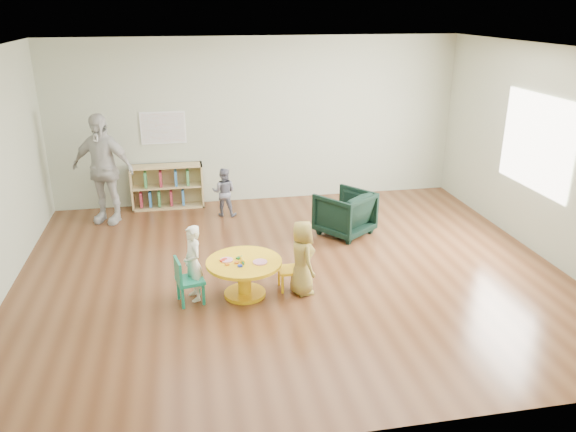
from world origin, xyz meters
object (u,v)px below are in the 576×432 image
(activity_table, at_px, (244,272))
(toddler, at_px, (224,192))
(bookshelf, at_px, (167,186))
(armchair, at_px, (345,213))
(adult_caretaker, at_px, (102,169))
(child_right, at_px, (302,258))
(kid_chair_right, at_px, (292,268))
(kid_chair_left, at_px, (186,279))
(child_left, at_px, (193,263))

(activity_table, relative_size, toddler, 1.11)
(bookshelf, distance_m, armchair, 3.17)
(activity_table, height_order, adult_caretaker, adult_caretaker)
(child_right, bearing_deg, activity_table, 74.30)
(bookshelf, height_order, armchair, bookshelf)
(kid_chair_right, xyz_separation_m, child_right, (0.09, -0.13, 0.19))
(kid_chair_left, xyz_separation_m, child_right, (1.37, -0.00, 0.16))
(armchair, height_order, toddler, toddler)
(kid_chair_left, bearing_deg, kid_chair_right, 83.90)
(kid_chair_left, distance_m, toddler, 2.91)
(bookshelf, xyz_separation_m, toddler, (0.93, -0.60, 0.04))
(armchair, bearing_deg, child_left, -1.71)
(activity_table, xyz_separation_m, bookshelf, (-0.94, 3.37, 0.05))
(armchair, height_order, adult_caretaker, adult_caretaker)
(activity_table, relative_size, armchair, 1.22)
(kid_chair_left, relative_size, bookshelf, 0.47)
(kid_chair_left, distance_m, child_right, 1.38)
(armchair, bearing_deg, adult_caretaker, -55.56)
(bookshelf, relative_size, armchair, 1.63)
(kid_chair_right, bearing_deg, adult_caretaker, 40.08)
(adult_caretaker, bearing_deg, bookshelf, 51.18)
(kid_chair_left, bearing_deg, armchair, 113.47)
(kid_chair_left, xyz_separation_m, armchair, (2.38, 1.69, 0.03))
(bookshelf, bearing_deg, toddler, -32.90)
(activity_table, relative_size, bookshelf, 0.75)
(child_left, relative_size, child_right, 1.00)
(kid_chair_left, height_order, toddler, toddler)
(armchair, distance_m, adult_caretaker, 3.83)
(child_right, bearing_deg, toddler, 3.49)
(kid_chair_right, relative_size, toddler, 0.61)
(activity_table, xyz_separation_m, child_right, (0.69, -0.06, 0.15))
(child_right, distance_m, toddler, 2.92)
(activity_table, bearing_deg, kid_chair_left, -175.01)
(activity_table, height_order, child_left, child_left)
(kid_chair_right, xyz_separation_m, child_left, (-1.19, -0.04, 0.19))
(kid_chair_left, relative_size, child_left, 0.61)
(activity_table, height_order, kid_chair_left, kid_chair_left)
(child_left, bearing_deg, activity_table, 69.80)
(activity_table, distance_m, child_left, 0.61)
(armchair, bearing_deg, kid_chair_left, -1.22)
(adult_caretaker, bearing_deg, kid_chair_right, -25.45)
(kid_chair_left, xyz_separation_m, child_left, (0.09, 0.09, 0.16))
(bookshelf, height_order, child_right, child_right)
(kid_chair_right, relative_size, armchair, 0.68)
(kid_chair_right, height_order, child_right, child_right)
(bookshelf, bearing_deg, adult_caretaker, -151.85)
(toddler, xyz_separation_m, adult_caretaker, (-1.87, 0.10, 0.47))
(kid_chair_left, height_order, child_left, child_left)
(kid_chair_right, bearing_deg, kid_chair_left, 94.34)
(adult_caretaker, bearing_deg, child_left, -42.49)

